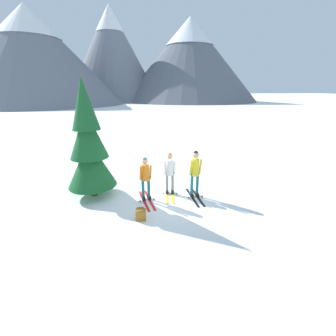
{
  "coord_description": "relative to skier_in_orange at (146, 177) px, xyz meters",
  "views": [
    {
      "loc": [
        -1.81,
        -8.08,
        4.01
      ],
      "look_at": [
        0.1,
        0.23,
        1.05
      ],
      "focal_mm": 24.31,
      "sensor_mm": 36.0,
      "label": 1
    }
  ],
  "objects": [
    {
      "name": "skier_in_white",
      "position": [
        1.01,
        0.35,
        0.04
      ],
      "size": [
        0.62,
        1.66,
        1.71
      ],
      "color": "yellow",
      "rests_on": "ground"
    },
    {
      "name": "ground_plane",
      "position": [
        0.86,
        0.24,
        -0.92
      ],
      "size": [
        400.0,
        400.0,
        0.0
      ],
      "primitive_type": "plane",
      "color": "white"
    },
    {
      "name": "skier_in_orange",
      "position": [
        0.0,
        0.0,
        0.0
      ],
      "size": [
        0.61,
        1.73,
        1.69
      ],
      "color": "red",
      "rests_on": "ground"
    },
    {
      "name": "mountain_ridge_distant",
      "position": [
        2.63,
        70.37,
        12.39
      ],
      "size": [
        91.32,
        55.11,
        29.29
      ],
      "color": "slate",
      "rests_on": "ground"
    },
    {
      "name": "skier_in_yellow",
      "position": [
        1.88,
        -0.15,
        0.13
      ],
      "size": [
        0.61,
        1.63,
        1.86
      ],
      "color": "black",
      "rests_on": "ground"
    },
    {
      "name": "backpack_on_snow_front",
      "position": [
        -0.36,
        -1.36,
        -0.73
      ],
      "size": [
        0.35,
        0.29,
        0.38
      ],
      "color": "#99661E",
      "rests_on": "ground"
    },
    {
      "name": "pine_tree_near",
      "position": [
        -1.98,
        0.88,
        1.11
      ],
      "size": [
        1.83,
        1.83,
        4.43
      ],
      "color": "#51381E",
      "rests_on": "ground"
    }
  ]
}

